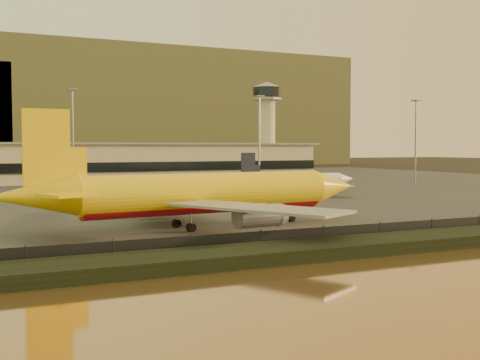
{
  "coord_description": "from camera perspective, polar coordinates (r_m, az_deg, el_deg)",
  "views": [
    {
      "loc": [
        -35.28,
        -70.33,
        11.51
      ],
      "look_at": [
        3.24,
        12.0,
        6.45
      ],
      "focal_mm": 45.0,
      "sensor_mm": 36.0,
      "label": 1
    }
  ],
  "objects": [
    {
      "name": "terminal_building",
      "position": [
        197.05,
        -19.02,
        1.48
      ],
      "size": [
        202.0,
        25.0,
        12.6
      ],
      "color": "#C9B68B",
      "rests_on": "tarmac"
    },
    {
      "name": "gse_vehicle_yellow",
      "position": [
        115.68,
        0.21,
        -1.94
      ],
      "size": [
        4.7,
        2.98,
        1.96
      ],
      "primitive_type": "cube",
      "rotation": [
        0.0,
        0.0,
        -0.25
      ],
      "color": "yellow",
      "rests_on": "tarmac"
    },
    {
      "name": "ground",
      "position": [
        79.52,
        1.55,
        -5.14
      ],
      "size": [
        900.0,
        900.0,
        0.0
      ],
      "primitive_type": "plane",
      "color": "black",
      "rests_on": "ground"
    },
    {
      "name": "gse_vehicle_white",
      "position": [
        107.95,
        -13.23,
        -2.47
      ],
      "size": [
        4.03,
        2.75,
        1.66
      ],
      "primitive_type": "cube",
      "rotation": [
        0.0,
        0.0,
        -0.32
      ],
      "color": "silver",
      "rests_on": "tarmac"
    },
    {
      "name": "white_narrowbody_jet",
      "position": [
        145.49,
        5.41,
        -0.12
      ],
      "size": [
        34.61,
        33.67,
        9.94
      ],
      "rotation": [
        0.0,
        0.0,
        0.08
      ],
      "color": "silver",
      "rests_on": "tarmac"
    },
    {
      "name": "apron_light_masts",
      "position": [
        153.84,
        -6.01,
        4.73
      ],
      "size": [
        152.2,
        12.2,
        25.4
      ],
      "color": "slate",
      "rests_on": "tarmac"
    },
    {
      "name": "tarmac",
      "position": [
        169.44,
        -13.0,
        -0.76
      ],
      "size": [
        320.0,
        220.0,
        0.2
      ],
      "primitive_type": "cube",
      "color": "#2D2D2D",
      "rests_on": "ground"
    },
    {
      "name": "perimeter_fence",
      "position": [
        68.09,
        6.49,
        -5.46
      ],
      "size": [
        300.0,
        0.05,
        2.2
      ],
      "primitive_type": "cube",
      "color": "black",
      "rests_on": "tarmac"
    },
    {
      "name": "dhl_cargo_jet",
      "position": [
        83.18,
        -3.61,
        -1.36
      ],
      "size": [
        53.08,
        51.78,
        15.85
      ],
      "rotation": [
        0.0,
        0.0,
        0.09
      ],
      "color": "yellow",
      "rests_on": "tarmac"
    },
    {
      "name": "control_tower",
      "position": [
        227.42,
        2.54,
        5.74
      ],
      "size": [
        11.2,
        11.2,
        35.5
      ],
      "color": "#C9B68B",
      "rests_on": "tarmac"
    },
    {
      "name": "embankment",
      "position": [
        64.85,
        8.35,
        -6.44
      ],
      "size": [
        320.0,
        7.0,
        1.4
      ],
      "primitive_type": "cube",
      "color": "black",
      "rests_on": "ground"
    }
  ]
}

